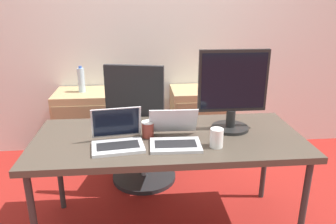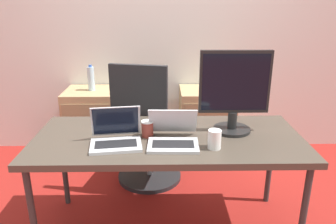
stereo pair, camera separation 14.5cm
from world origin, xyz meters
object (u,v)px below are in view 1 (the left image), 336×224
object	(u,v)px
cabinet_left	(85,126)
coffee_cup_white	(217,138)
laptop_left	(117,138)
coffee_cup_brown	(148,129)
laptop_right	(175,137)
water_bottle	(81,80)
cabinet_right	(198,122)
monitor	(233,91)
office_chair	(141,140)

from	to	relation	value
cabinet_left	coffee_cup_white	xyz separation A→B (m)	(0.98, -1.32, 0.41)
laptop_left	coffee_cup_brown	bearing A→B (deg)	30.43
laptop_right	coffee_cup_white	distance (m)	0.25
laptop_left	water_bottle	bearing A→B (deg)	107.77
cabinet_left	cabinet_right	distance (m)	1.11
laptop_right	coffee_cup_white	xyz separation A→B (m)	(0.24, -0.07, 0.01)
laptop_right	water_bottle	bearing A→B (deg)	120.75
cabinet_left	cabinet_right	world-z (taller)	same
monitor	coffee_cup_white	distance (m)	0.37
cabinet_left	laptop_left	xyz separation A→B (m)	(0.40, -1.25, 0.40)
water_bottle	office_chair	bearing A→B (deg)	-43.67
monitor	laptop_right	bearing A→B (deg)	-154.22
office_chair	cabinet_right	size ratio (longest dim) A/B	1.55
office_chair	coffee_cup_brown	size ratio (longest dim) A/B	10.35
water_bottle	monitor	distance (m)	1.56
office_chair	monitor	size ratio (longest dim) A/B	2.03
office_chair	cabinet_left	bearing A→B (deg)	136.46
office_chair	laptop_right	distance (m)	0.83
office_chair	cabinet_right	distance (m)	0.77
coffee_cup_brown	cabinet_right	bearing A→B (deg)	65.05
cabinet_right	office_chair	bearing A→B (deg)	-137.83
cabinet_left	laptop_right	bearing A→B (deg)	-59.21
laptop_left	laptop_right	xyz separation A→B (m)	(0.34, 0.00, -0.00)
cabinet_right	water_bottle	distance (m)	1.21
laptop_left	monitor	distance (m)	0.79
water_bottle	monitor	bearing A→B (deg)	-42.93
cabinet_right	coffee_cup_white	world-z (taller)	coffee_cup_white
cabinet_right	coffee_cup_brown	distance (m)	1.32
cabinet_right	coffee_cup_brown	bearing A→B (deg)	-114.95
cabinet_left	water_bottle	distance (m)	0.46
cabinet_left	coffee_cup_white	bearing A→B (deg)	-53.34
cabinet_left	cabinet_right	bearing A→B (deg)	0.00
coffee_cup_brown	coffee_cup_white	bearing A→B (deg)	-24.20
laptop_right	coffee_cup_brown	distance (m)	0.19
cabinet_right	laptop_left	size ratio (longest dim) A/B	2.14
cabinet_left	laptop_right	xyz separation A→B (m)	(0.74, -1.24, 0.40)
water_bottle	coffee_cup_white	size ratio (longest dim) A/B	2.17
cabinet_left	laptop_left	bearing A→B (deg)	-72.20
cabinet_left	laptop_right	world-z (taller)	laptop_right
cabinet_right	coffee_cup_white	size ratio (longest dim) A/B	6.10
water_bottle	coffee_cup_brown	xyz separation A→B (m)	(0.58, -1.14, -0.05)
water_bottle	laptop_right	bearing A→B (deg)	-59.25
laptop_right	coffee_cup_white	bearing A→B (deg)	-16.86
office_chair	laptop_left	size ratio (longest dim) A/B	3.32
laptop_right	coffee_cup_brown	xyz separation A→B (m)	(-0.16, 0.11, 0.01)
coffee_cup_white	coffee_cup_brown	size ratio (longest dim) A/B	1.09
coffee_cup_brown	water_bottle	bearing A→B (deg)	117.10
laptop_left	cabinet_right	bearing A→B (deg)	60.22
coffee_cup_white	laptop_left	bearing A→B (deg)	173.07
cabinet_left	water_bottle	xyz separation A→B (m)	(0.00, 0.00, 0.46)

